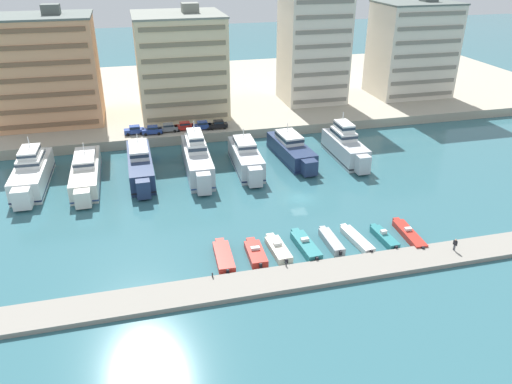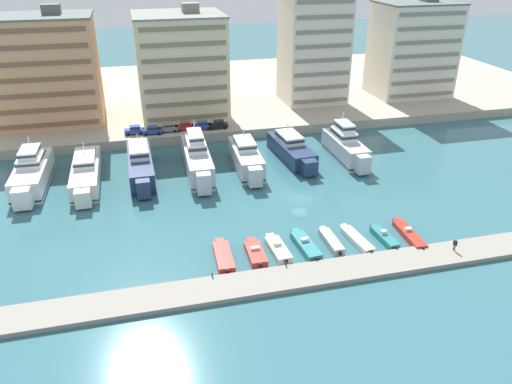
{
  "view_description": "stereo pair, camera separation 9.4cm",
  "coord_description": "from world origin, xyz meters",
  "px_view_note": "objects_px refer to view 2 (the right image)",
  "views": [
    {
      "loc": [
        -24.81,
        -69.11,
        37.66
      ],
      "look_at": [
        -7.62,
        -0.78,
        2.5
      ],
      "focal_mm": 35.0,
      "sensor_mm": 36.0,
      "label": 1
    },
    {
      "loc": [
        -24.71,
        -69.14,
        37.66
      ],
      "look_at": [
        -7.62,
        -0.78,
        2.5
      ],
      "focal_mm": 35.0,
      "sensor_mm": 36.0,
      "label": 2
    }
  ],
  "objects_px": {
    "motorboat_teal_mid_right": "(384,237)",
    "yacht_white_far_left": "(32,173)",
    "yacht_ivory_left": "(86,172)",
    "car_blue_far_left": "(135,130)",
    "motorboat_teal_center_left": "(305,245)",
    "car_grey_mid_left": "(168,127)",
    "yacht_silver_mid_right": "(345,146)",
    "motorboat_red_far_left": "(223,256)",
    "yacht_silver_center": "(246,158)",
    "motorboat_grey_center": "(331,241)",
    "motorboat_white_center_right": "(356,239)",
    "car_black_center_right": "(218,124)",
    "yacht_navy_center_right": "(292,150)",
    "car_blue_left": "(152,130)",
    "pedestrian_near_edge": "(455,244)",
    "motorboat_red_right": "(409,234)",
    "car_red_center_left": "(185,126)",
    "car_blue_center": "(202,125)",
    "motorboat_cream_mid_left": "(278,249)",
    "yacht_navy_mid_left": "(140,165)",
    "yacht_silver_center_left": "(197,158)",
    "motorboat_red_left": "(255,253)"
  },
  "relations": [
    {
      "from": "yacht_navy_center_right",
      "to": "motorboat_cream_mid_left",
      "type": "xyz_separation_m",
      "value": [
        -11.78,
        -30.82,
        -1.44
      ]
    },
    {
      "from": "car_blue_left",
      "to": "car_black_center_right",
      "type": "relative_size",
      "value": 1.01
    },
    {
      "from": "yacht_ivory_left",
      "to": "car_grey_mid_left",
      "type": "xyz_separation_m",
      "value": [
        15.85,
        17.05,
        1.14
      ]
    },
    {
      "from": "yacht_navy_mid_left",
      "to": "yacht_silver_center_left",
      "type": "height_order",
      "value": "yacht_silver_center_left"
    },
    {
      "from": "car_red_center_left",
      "to": "car_blue_center",
      "type": "relative_size",
      "value": 1.0
    },
    {
      "from": "yacht_navy_center_right",
      "to": "motorboat_cream_mid_left",
      "type": "relative_size",
      "value": 2.58
    },
    {
      "from": "motorboat_white_center_right",
      "to": "pedestrian_near_edge",
      "type": "bearing_deg",
      "value": -27.97
    },
    {
      "from": "yacht_silver_mid_right",
      "to": "motorboat_red_far_left",
      "type": "xyz_separation_m",
      "value": [
        -29.44,
        -28.48,
        -2.08
      ]
    },
    {
      "from": "yacht_ivory_left",
      "to": "motorboat_grey_center",
      "type": "xyz_separation_m",
      "value": [
        34.02,
        -29.63,
        -1.32
      ]
    },
    {
      "from": "yacht_white_far_left",
      "to": "motorboat_grey_center",
      "type": "height_order",
      "value": "yacht_white_far_left"
    },
    {
      "from": "yacht_navy_mid_left",
      "to": "car_blue_left",
      "type": "bearing_deg",
      "value": 78.65
    },
    {
      "from": "yacht_silver_center",
      "to": "motorboat_grey_center",
      "type": "xyz_separation_m",
      "value": [
        5.57,
        -28.31,
        -1.68
      ]
    },
    {
      "from": "motorboat_teal_center_left",
      "to": "motorboat_teal_mid_right",
      "type": "bearing_deg",
      "value": -3.31
    },
    {
      "from": "yacht_white_far_left",
      "to": "yacht_navy_mid_left",
      "type": "xyz_separation_m",
      "value": [
        18.27,
        -0.36,
        -0.2
      ]
    },
    {
      "from": "yacht_white_far_left",
      "to": "car_black_center_right",
      "type": "relative_size",
      "value": 4.73
    },
    {
      "from": "car_blue_left",
      "to": "car_black_center_right",
      "type": "distance_m",
      "value": 13.92
    },
    {
      "from": "motorboat_teal_center_left",
      "to": "motorboat_white_center_right",
      "type": "bearing_deg",
      "value": -0.94
    },
    {
      "from": "yacht_navy_center_right",
      "to": "motorboat_red_left",
      "type": "xyz_separation_m",
      "value": [
        -15.02,
        -31.16,
        -1.41
      ]
    },
    {
      "from": "motorboat_red_far_left",
      "to": "motorboat_grey_center",
      "type": "xyz_separation_m",
      "value": [
        15.22,
        -0.04,
        0.06
      ]
    },
    {
      "from": "yacht_navy_mid_left",
      "to": "motorboat_teal_center_left",
      "type": "relative_size",
      "value": 2.57
    },
    {
      "from": "yacht_silver_center",
      "to": "car_red_center_left",
      "type": "relative_size",
      "value": 4.28
    },
    {
      "from": "yacht_white_far_left",
      "to": "yacht_navy_center_right",
      "type": "xyz_separation_m",
      "value": [
        47.02,
        0.44,
        -0.43
      ]
    },
    {
      "from": "motorboat_red_right",
      "to": "car_red_center_left",
      "type": "xyz_separation_m",
      "value": [
        -26.22,
        47.77,
        2.55
      ]
    },
    {
      "from": "motorboat_red_far_left",
      "to": "car_blue_far_left",
      "type": "bearing_deg",
      "value": 101.86
    },
    {
      "from": "motorboat_teal_mid_right",
      "to": "motorboat_red_right",
      "type": "bearing_deg",
      "value": -1.04
    },
    {
      "from": "car_blue_left",
      "to": "car_grey_mid_left",
      "type": "bearing_deg",
      "value": 11.62
    },
    {
      "from": "yacht_ivory_left",
      "to": "car_blue_far_left",
      "type": "xyz_separation_m",
      "value": [
        8.95,
        17.35,
        1.14
      ]
    },
    {
      "from": "yacht_white_far_left",
      "to": "yacht_navy_mid_left",
      "type": "relative_size",
      "value": 0.95
    },
    {
      "from": "car_red_center_left",
      "to": "car_blue_center",
      "type": "bearing_deg",
      "value": -8.24
    },
    {
      "from": "yacht_navy_center_right",
      "to": "motorboat_teal_mid_right",
      "type": "bearing_deg",
      "value": -83.49
    },
    {
      "from": "yacht_silver_center",
      "to": "motorboat_red_far_left",
      "type": "xyz_separation_m",
      "value": [
        -9.65,
        -28.28,
        -1.74
      ]
    },
    {
      "from": "car_red_center_left",
      "to": "car_black_center_right",
      "type": "relative_size",
      "value": 1.0
    },
    {
      "from": "yacht_white_far_left",
      "to": "pedestrian_near_edge",
      "type": "height_order",
      "value": "yacht_white_far_left"
    },
    {
      "from": "yacht_silver_center",
      "to": "car_black_center_right",
      "type": "relative_size",
      "value": 4.26
    },
    {
      "from": "yacht_silver_center",
      "to": "motorboat_red_right",
      "type": "xyz_separation_m",
      "value": [
        17.11,
        -29.16,
        -1.76
      ]
    },
    {
      "from": "motorboat_cream_mid_left",
      "to": "car_blue_left",
      "type": "relative_size",
      "value": 1.7
    },
    {
      "from": "car_grey_mid_left",
      "to": "pedestrian_near_edge",
      "type": "height_order",
      "value": "car_grey_mid_left"
    },
    {
      "from": "yacht_silver_mid_right",
      "to": "motorboat_cream_mid_left",
      "type": "distance_m",
      "value": 35.98
    },
    {
      "from": "yacht_ivory_left",
      "to": "motorboat_grey_center",
      "type": "relative_size",
      "value": 3.04
    },
    {
      "from": "yacht_silver_center_left",
      "to": "motorboat_red_left",
      "type": "relative_size",
      "value": 3.05
    },
    {
      "from": "yacht_navy_mid_left",
      "to": "yacht_silver_center",
      "type": "bearing_deg",
      "value": -5.26
    },
    {
      "from": "motorboat_teal_center_left",
      "to": "motorboat_teal_mid_right",
      "type": "distance_m",
      "value": 11.53
    },
    {
      "from": "yacht_navy_center_right",
      "to": "yacht_silver_mid_right",
      "type": "relative_size",
      "value": 1.08
    },
    {
      "from": "motorboat_white_center_right",
      "to": "car_black_center_right",
      "type": "relative_size",
      "value": 1.9
    },
    {
      "from": "yacht_silver_center_left",
      "to": "car_black_center_right",
      "type": "relative_size",
      "value": 4.97
    },
    {
      "from": "yacht_navy_center_right",
      "to": "car_blue_left",
      "type": "relative_size",
      "value": 4.4
    },
    {
      "from": "motorboat_teal_mid_right",
      "to": "yacht_white_far_left",
      "type": "bearing_deg",
      "value": 148.35
    },
    {
      "from": "motorboat_white_center_right",
      "to": "motorboat_teal_mid_right",
      "type": "bearing_deg",
      "value": -7.81
    },
    {
      "from": "motorboat_white_center_right",
      "to": "motorboat_red_right",
      "type": "relative_size",
      "value": 0.92
    },
    {
      "from": "motorboat_teal_center_left",
      "to": "motorboat_teal_mid_right",
      "type": "xyz_separation_m",
      "value": [
        11.51,
        -0.67,
        -0.04
      ]
    }
  ]
}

